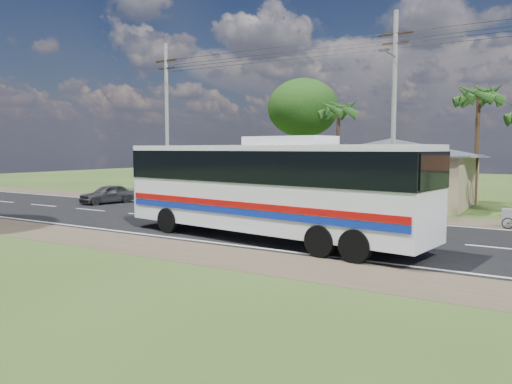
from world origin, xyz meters
TOP-DOWN VIEW (x-y plane):
  - ground at (0.00, 0.00)m, footprint 120.00×120.00m
  - road at (0.00, 0.00)m, footprint 120.00×16.00m
  - house at (1.00, 13.00)m, footprint 12.40×10.00m
  - utility_poles at (2.67, 6.49)m, footprint 32.80×2.22m
  - palm_mid at (6.00, 15.50)m, footprint 2.80×2.80m
  - palm_far at (-4.00, 16.00)m, footprint 2.80×2.80m
  - tree_behind_house at (-8.00, 18.00)m, footprint 6.00×6.00m
  - coach_bus at (0.70, -3.14)m, footprint 13.75×4.67m
  - small_car at (-15.39, 3.11)m, footprint 2.42×4.03m

SIDE VIEW (x-z plane):
  - ground at x=0.00m, z-range 0.00..0.00m
  - road at x=0.00m, z-range -0.01..0.02m
  - small_car at x=-15.39m, z-range 0.00..1.29m
  - coach_bus at x=0.70m, z-range 0.30..4.49m
  - house at x=1.00m, z-range 0.14..5.14m
  - utility_poles at x=2.67m, z-range 0.27..11.27m
  - palm_far at x=-4.00m, z-range 2.83..10.53m
  - tree_behind_house at x=-8.00m, z-range 2.31..11.92m
  - palm_mid at x=6.00m, z-range 3.06..11.26m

